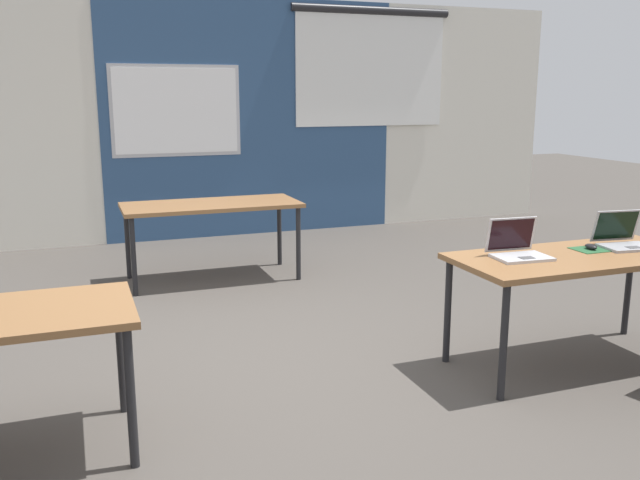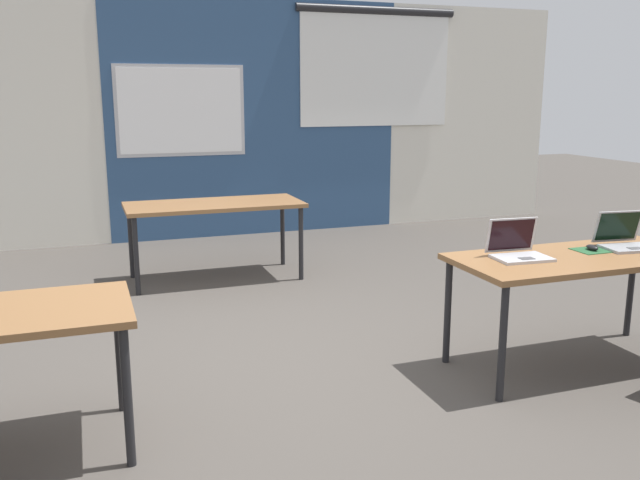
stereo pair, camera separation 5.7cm
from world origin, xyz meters
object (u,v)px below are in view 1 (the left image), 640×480
(laptop_near_right_end, at_px, (624,239))
(laptop_near_right_inner, at_px, (518,249))
(mouse_near_right_end, at_px, (591,247))
(desk_far_center, at_px, (211,209))
(desk_near_right, at_px, (578,264))

(laptop_near_right_end, bearing_deg, laptop_near_right_inner, -173.01)
(laptop_near_right_inner, bearing_deg, mouse_near_right_end, 4.14)
(laptop_near_right_end, distance_m, mouse_near_right_end, 0.26)
(laptop_near_right_end, xyz_separation_m, laptop_near_right_inner, (-0.83, 0.00, 0.00))
(desk_far_center, relative_size, laptop_near_right_inner, 4.59)
(desk_near_right, distance_m, laptop_near_right_inner, 0.42)
(mouse_near_right_end, bearing_deg, desk_near_right, -154.86)
(desk_near_right, distance_m, desk_far_center, 3.30)
(desk_near_right, distance_m, mouse_near_right_end, 0.20)
(desk_near_right, relative_size, desk_far_center, 1.00)
(desk_far_center, distance_m, mouse_near_right_end, 3.33)
(desk_near_right, height_order, desk_far_center, same)
(desk_far_center, relative_size, laptop_near_right_end, 4.40)
(desk_far_center, xyz_separation_m, laptop_near_right_end, (2.18, -2.73, 0.11))
(mouse_near_right_end, distance_m, laptop_near_right_inner, 0.56)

